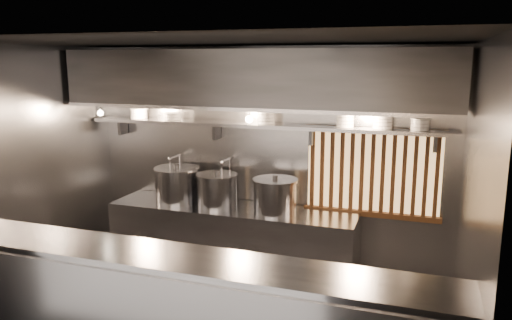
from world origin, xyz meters
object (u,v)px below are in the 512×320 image
Objects in this scene: stock_pot_left at (177,184)px; stock_pot_right at (275,196)px; heat_lamp at (99,108)px; pendant_bulb at (249,119)px; stock_pot_mid at (217,190)px.

stock_pot_left is 1.30m from stock_pot_right.
stock_pot_left is at bearing 176.72° from stock_pot_right.
heat_lamp is 1.83m from pendant_bulb.
stock_pot_mid is at bearing -169.55° from pendant_bulb.
pendant_bulb is (1.80, 0.35, -0.11)m from heat_lamp.
stock_pot_mid is at bearing 11.16° from heat_lamp.
pendant_bulb reaches higher than stock_pot_mid.
stock_pot_right is (1.29, -0.07, -0.01)m from stock_pot_left.
pendant_bulb is at bearing 10.45° from stock_pot_mid.
heat_lamp is 0.65× the size of stock_pot_mid.
stock_pot_left is 1.43× the size of stock_pot_right.
stock_pot_left is (0.86, 0.31, -0.95)m from heat_lamp.
stock_pot_left is 1.45× the size of stock_pot_mid.
heat_lamp is 0.65× the size of stock_pot_right.
stock_pot_mid is 0.74m from stock_pot_right.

